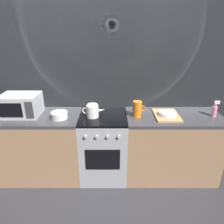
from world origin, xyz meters
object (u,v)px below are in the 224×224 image
Objects in this scene: kettle at (93,111)px; pitcher at (138,109)px; spray_bottle at (215,110)px; dish_pile at (167,115)px; stove_unit at (104,146)px; microwave at (22,105)px; mixing_bowl at (60,115)px.

pitcher reaches higher than kettle.
spray_bottle reaches higher than pitcher.
stove_unit is at bearing 178.74° from dish_pile.
spray_bottle reaches higher than kettle.
kettle is at bearing -179.13° from pitcher.
microwave is at bearing 178.62° from dish_pile.
stove_unit is 1.18m from microwave.
dish_pile is at bearing 2.41° from mixing_bowl.
stove_unit is 4.50× the size of pitcher.
mixing_bowl is 1.33m from dish_pile.
stove_unit is at bearing 176.77° from pitcher.
microwave is 0.51m from mixing_bowl.
dish_pile is (0.38, 0.01, -0.08)m from pitcher.
stove_unit is 0.55m from kettle.
microwave is 2.30× the size of mixing_bowl.
microwave reaches higher than pitcher.
stove_unit is 1.48m from spray_bottle.
stove_unit is 1.96× the size of microwave.
mixing_bowl is 0.96m from pitcher.
microwave is at bearing 178.95° from spray_bottle.
microwave is 0.90m from kettle.
microwave is 1.15× the size of dish_pile.
stove_unit is 3.16× the size of kettle.
stove_unit is 0.73m from mixing_bowl.
kettle is 1.40× the size of spray_bottle.
microwave is 2.30× the size of pitcher.
kettle reaches higher than mixing_bowl.
kettle is at bearing -179.45° from spray_bottle.
stove_unit is 4.50× the size of mixing_bowl.
kettle is 0.55m from pitcher.
stove_unit is 2.25× the size of dish_pile.
microwave is at bearing 178.02° from pitcher.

